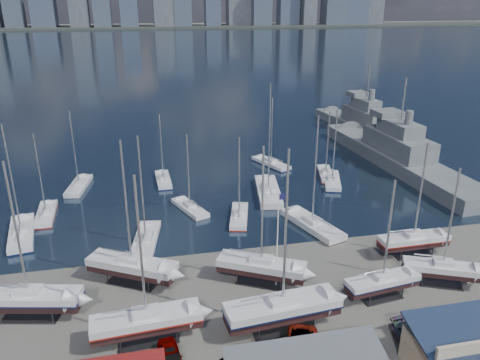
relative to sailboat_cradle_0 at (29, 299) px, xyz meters
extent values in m
plane|color=#605E59|center=(23.05, -1.24, -2.08)|extent=(1400.00, 1400.00, 0.00)
cube|color=#172936|center=(23.05, 308.76, -2.23)|extent=(1400.00, 600.00, 0.40)
cube|color=#2D332D|center=(23.05, 568.76, -0.98)|extent=(1400.00, 80.00, 2.20)
cube|color=#3D4756|center=(-118.92, 561.07, 28.10)|extent=(19.55, 21.83, 55.97)
cube|color=#475166|center=(-88.14, 567.35, 18.69)|extent=(26.03, 30.49, 37.14)
cube|color=#475166|center=(8.04, 560.35, 27.16)|extent=(20.24, 23.80, 54.09)
cube|color=#595E66|center=(48.82, 557.09, 27.12)|extent=(24.62, 19.72, 54.00)
cube|color=#3D4756|center=(70.68, 555.32, 28.10)|extent=(20.75, 17.93, 55.97)
cube|color=#475166|center=(107.14, 553.63, 21.63)|extent=(18.36, 16.25, 43.03)
cube|color=#595E66|center=(143.28, 572.54, 17.96)|extent=(28.49, 22.03, 35.69)
cube|color=#3D4756|center=(168.76, 554.76, 24.67)|extent=(23.34, 17.87, 49.11)
cube|color=#595E66|center=(231.43, 563.10, 28.95)|extent=(17.00, 27.45, 57.67)
cube|color=#2D2D33|center=(0.00, 0.00, -2.00)|extent=(5.90, 3.64, 0.16)
cube|color=black|center=(0.00, 0.00, -0.48)|extent=(10.24, 4.47, 0.80)
cube|color=silver|center=(0.00, 0.00, 0.31)|extent=(10.33, 4.88, 0.80)
cube|color=#0C153D|center=(0.00, 0.00, -0.05)|extent=(10.44, 4.93, 0.16)
cube|color=silver|center=(0.00, 0.00, 0.96)|extent=(2.79, 2.17, 0.50)
cylinder|color=#B2B2B7|center=(0.00, 0.00, 7.44)|extent=(0.22, 0.22, 13.46)
cube|color=#2D2D33|center=(11.11, -5.92, -2.00)|extent=(5.64, 2.90, 0.16)
cube|color=black|center=(11.11, -5.92, -0.49)|extent=(10.09, 3.08, 0.80)
cube|color=silver|center=(11.11, -5.92, 0.31)|extent=(10.12, 3.50, 0.80)
cube|color=maroon|center=(11.11, -5.92, -0.06)|extent=(10.22, 3.53, 0.16)
cube|color=silver|center=(11.11, -5.92, 0.96)|extent=(2.60, 1.85, 0.50)
cylinder|color=#B2B2B7|center=(11.11, -5.92, 7.42)|extent=(0.22, 0.22, 13.43)
cube|color=#2D2D33|center=(9.82, 4.03, -2.00)|extent=(6.06, 4.98, 0.16)
cube|color=black|center=(9.82, 4.03, -0.48)|extent=(9.90, 7.14, 0.81)
cube|color=silver|center=(9.82, 4.03, 0.32)|extent=(10.12, 7.50, 0.81)
cube|color=silver|center=(9.82, 4.03, 0.98)|extent=(3.03, 2.73, 0.50)
cylinder|color=#B2B2B7|center=(9.82, 4.03, 7.52)|extent=(0.22, 0.22, 13.59)
cube|color=#2D2D33|center=(23.71, -6.83, -2.00)|extent=(6.30, 3.32, 0.16)
cube|color=black|center=(23.71, -6.83, -0.44)|extent=(11.24, 3.62, 0.88)
cube|color=silver|center=(23.71, -6.83, 0.44)|extent=(11.28, 4.08, 0.88)
cube|color=#0C153D|center=(23.71, -6.83, 0.04)|extent=(11.39, 4.13, 0.18)
cube|color=silver|center=(23.71, -6.83, 1.13)|extent=(2.92, 2.10, 0.50)
cylinder|color=#B2B2B7|center=(23.71, -6.83, 8.34)|extent=(0.22, 0.22, 14.91)
cube|color=#2D2D33|center=(23.68, 1.00, -2.00)|extent=(5.83, 4.71, 0.16)
cube|color=black|center=(23.68, 1.00, -0.50)|extent=(9.57, 6.70, 0.77)
cube|color=silver|center=(23.68, 1.00, 0.28)|extent=(9.77, 7.06, 0.77)
cube|color=silver|center=(23.68, 1.00, 0.91)|extent=(2.90, 2.59, 0.50)
cylinder|color=#B2B2B7|center=(23.68, 1.00, 7.19)|extent=(0.22, 0.22, 13.06)
cube|color=#2D2D33|center=(35.29, -4.43, -2.00)|extent=(4.62, 2.56, 0.16)
cube|color=black|center=(35.29, -4.43, -0.56)|extent=(8.18, 2.91, 0.64)
cube|color=silver|center=(35.29, -4.43, 0.08)|extent=(8.23, 3.24, 0.64)
cube|color=#0C153D|center=(35.29, -4.43, -0.22)|extent=(8.31, 3.27, 0.13)
cube|color=silver|center=(35.29, -4.43, 0.65)|extent=(2.16, 1.59, 0.50)
cylinder|color=#B2B2B7|center=(35.29, -4.43, 5.80)|extent=(0.22, 0.22, 10.81)
cube|color=#2D2D33|center=(43.44, 3.05, -2.00)|extent=(4.81, 2.25, 0.16)
cube|color=black|center=(43.44, 3.05, -0.54)|extent=(8.72, 2.18, 0.70)
cube|color=silver|center=(43.44, 3.05, 0.16)|extent=(8.73, 2.55, 0.70)
cube|color=maroon|center=(43.44, 3.05, -0.16)|extent=(8.81, 2.57, 0.14)
cube|color=silver|center=(43.44, 3.05, 0.76)|extent=(2.19, 1.49, 0.50)
cylinder|color=#B2B2B7|center=(43.44, 3.05, 6.38)|extent=(0.22, 0.22, 11.74)
cube|color=#2D2D33|center=(42.94, -3.50, -2.00)|extent=(4.96, 3.74, 0.16)
cube|color=black|center=(42.94, -3.50, -0.56)|extent=(8.27, 5.15, 0.66)
cube|color=silver|center=(42.94, -3.50, 0.10)|extent=(8.41, 5.47, 0.66)
cube|color=silver|center=(42.94, -3.50, 0.68)|extent=(2.43, 2.10, 0.50)
cylinder|color=#B2B2B7|center=(42.94, -3.50, 5.96)|extent=(0.22, 0.22, 11.06)
cube|color=black|center=(-4.60, 18.25, -2.37)|extent=(4.20, 10.88, 0.85)
cube|color=silver|center=(-4.60, 18.25, -1.52)|extent=(4.64, 10.96, 0.85)
cube|color=#0C153D|center=(-4.60, 18.25, -1.91)|extent=(4.68, 11.07, 0.17)
cube|color=silver|center=(-4.60, 18.25, -0.85)|extent=(2.19, 2.91, 0.50)
cylinder|color=#B2B2B7|center=(-4.60, 18.25, 6.07)|extent=(0.22, 0.22, 14.33)
cube|color=black|center=(-2.48, 24.12, -2.31)|extent=(2.46, 8.72, 0.69)
cube|color=silver|center=(-2.48, 24.12, -1.62)|extent=(2.82, 8.74, 0.69)
cube|color=maroon|center=(-2.48, 24.12, -1.94)|extent=(2.85, 8.82, 0.14)
cube|color=silver|center=(-2.48, 24.12, -1.02)|extent=(1.55, 2.22, 0.50)
cylinder|color=#B2B2B7|center=(-2.48, 24.12, 4.55)|extent=(0.22, 0.22, 11.65)
cube|color=black|center=(1.04, 34.67, -2.33)|extent=(3.54, 9.36, 0.73)
cube|color=silver|center=(1.04, 34.67, -1.59)|extent=(3.92, 9.42, 0.73)
cube|color=silver|center=(1.04, 34.67, -0.98)|extent=(1.86, 2.49, 0.50)
cylinder|color=#B2B2B7|center=(1.04, 34.67, 4.93)|extent=(0.22, 0.22, 12.33)
cube|color=black|center=(11.44, 12.67, -2.35)|extent=(3.98, 10.28, 0.80)
cube|color=silver|center=(11.44, 12.67, -1.55)|extent=(4.40, 10.35, 0.80)
cube|color=#0C153D|center=(11.44, 12.67, -1.92)|extent=(4.44, 10.45, 0.16)
cube|color=silver|center=(11.44, 12.67, -0.90)|extent=(2.07, 2.75, 0.50)
cylinder|color=#B2B2B7|center=(11.44, 12.67, 5.61)|extent=(0.22, 0.22, 13.53)
cube|color=black|center=(18.15, 21.91, -2.29)|extent=(4.79, 8.30, 0.65)
cube|color=silver|center=(18.15, 21.91, -1.64)|extent=(5.11, 8.43, 0.65)
cube|color=silver|center=(18.15, 21.91, -1.07)|extent=(2.02, 2.40, 0.50)
cylinder|color=#B2B2B7|center=(18.15, 21.91, 4.19)|extent=(0.22, 0.22, 11.01)
cube|color=black|center=(15.01, 34.63, -2.30)|extent=(2.17, 8.30, 0.66)
cube|color=silver|center=(15.01, 34.63, -1.64)|extent=(2.51, 8.30, 0.66)
cube|color=#0C153D|center=(15.01, 34.63, -1.94)|extent=(2.54, 8.39, 0.13)
cube|color=silver|center=(15.01, 34.63, -1.06)|extent=(1.44, 2.10, 0.50)
cylinder|color=#B2B2B7|center=(15.01, 34.63, 4.26)|extent=(0.22, 0.22, 11.14)
cube|color=black|center=(24.76, 17.51, -2.30)|extent=(4.04, 8.60, 0.67)
cube|color=silver|center=(24.76, 17.51, -1.63)|extent=(4.38, 8.68, 0.67)
cube|color=maroon|center=(24.76, 17.51, -1.94)|extent=(4.42, 8.77, 0.13)
cube|color=silver|center=(24.76, 17.51, -1.05)|extent=(1.89, 2.38, 0.50)
cylinder|color=#B2B2B7|center=(24.76, 17.51, 4.35)|extent=(0.22, 0.22, 11.29)
cube|color=black|center=(31.21, 25.27, -2.43)|extent=(4.97, 12.70, 0.99)
cube|color=silver|center=(31.21, 25.27, -1.44)|extent=(5.48, 12.78, 0.99)
cube|color=silver|center=(31.21, 25.27, -0.69)|extent=(2.57, 3.40, 0.50)
cylinder|color=#B2B2B7|center=(31.21, 25.27, 7.41)|extent=(0.22, 0.22, 16.71)
cube|color=black|center=(35.64, 39.21, -2.32)|extent=(5.49, 9.14, 0.72)
cube|color=silver|center=(35.64, 39.21, -1.60)|extent=(5.84, 9.28, 0.72)
cube|color=#0C153D|center=(35.64, 39.21, -1.93)|extent=(5.90, 9.38, 0.14)
cube|color=silver|center=(35.64, 39.21, -0.99)|extent=(2.27, 2.67, 0.50)
cylinder|color=#B2B2B7|center=(35.64, 39.21, 4.84)|extent=(0.22, 0.22, 12.17)
cube|color=black|center=(33.98, 12.60, -2.38)|extent=(5.76, 11.21, 0.87)
cube|color=silver|center=(33.98, 12.60, -1.51)|extent=(6.20, 11.35, 0.87)
cube|color=silver|center=(33.98, 12.60, -0.82)|extent=(2.57, 3.16, 0.50)
cylinder|color=#B2B2B7|center=(33.98, 12.60, 6.31)|extent=(0.22, 0.22, 14.76)
cube|color=black|center=(43.37, 27.95, -2.32)|extent=(5.07, 9.22, 0.72)
cube|color=silver|center=(43.37, 27.95, -1.60)|extent=(5.43, 9.35, 0.72)
cube|color=#0C153D|center=(43.37, 27.95, -1.93)|extent=(5.48, 9.44, 0.14)
cube|color=silver|center=(43.37, 27.95, -0.99)|extent=(2.19, 2.64, 0.50)
cylinder|color=#B2B2B7|center=(43.37, 27.95, 4.85)|extent=(0.22, 0.22, 12.18)
cube|color=black|center=(43.59, 31.48, -2.29)|extent=(3.98, 8.39, 0.65)
cube|color=silver|center=(43.59, 31.48, -1.64)|extent=(4.31, 8.47, 0.65)
cube|color=maroon|center=(43.59, 31.48, -1.94)|extent=(4.35, 8.56, 0.13)
cube|color=silver|center=(43.59, 31.48, -1.06)|extent=(1.85, 2.32, 0.50)
cylinder|color=#B2B2B7|center=(43.59, 31.48, 4.19)|extent=(0.22, 0.22, 11.02)
cube|color=slate|center=(58.96, 34.28, -1.62)|extent=(9.69, 46.53, 4.16)
cube|color=slate|center=(58.96, 34.28, 2.26)|extent=(6.72, 16.45, 3.60)
cube|color=slate|center=(58.96, 34.28, 5.26)|extent=(4.89, 9.45, 2.40)
cube|color=slate|center=(58.73, 38.89, 6.96)|extent=(5.40, 4.88, 1.20)
cylinder|color=#B2B2B7|center=(58.96, 34.28, 10.46)|extent=(0.30, 0.30, 8.00)
cube|color=slate|center=(63.77, 57.67, -1.69)|extent=(10.41, 38.45, 3.42)
cube|color=slate|center=(63.77, 57.67, 1.82)|extent=(6.36, 13.77, 3.60)
cube|color=slate|center=(63.77, 57.67, 4.82)|extent=(4.50, 7.97, 2.40)
cube|color=slate|center=(63.33, 61.44, 6.52)|extent=(4.66, 4.26, 1.20)
cylinder|color=#B2B2B7|center=(63.77, 57.67, 10.02)|extent=(0.30, 0.30, 8.00)
imported|color=gray|center=(12.97, -9.44, -1.33)|extent=(2.40, 4.65, 1.51)
imported|color=gray|center=(24.20, -10.83, -1.27)|extent=(4.79, 6.43, 1.62)
imported|color=gray|center=(34.62, -11.92, -1.33)|extent=(2.76, 5.40, 1.50)
cylinder|color=white|center=(25.11, -0.01, 3.50)|extent=(0.12, 0.12, 11.18)
cube|color=#161543|center=(25.57, -0.01, 8.53)|extent=(0.93, 0.05, 0.65)
camera|label=1|loc=(11.96, -41.98, 27.05)|focal=35.00mm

